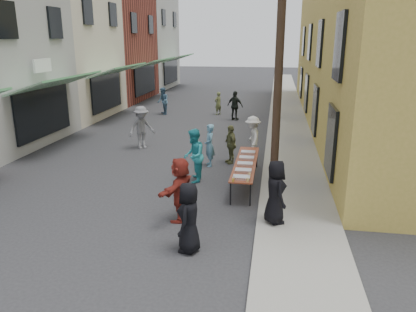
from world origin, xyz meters
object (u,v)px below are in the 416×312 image
(utility_pole_mid, at_px, (279,42))
(guest_front_c, at_px, (194,156))
(server, at_px, (275,192))
(catering_tray_sausage, at_px, (241,177))
(guest_front_a, at_px, (189,218))
(utility_pole_near, at_px, (280,46))
(utility_pole_far, at_px, (279,41))
(serving_table, at_px, (246,163))

(utility_pole_mid, xyz_separation_m, guest_front_c, (-2.70, -12.05, -3.58))
(server, bearing_deg, utility_pole_mid, -22.02)
(catering_tray_sausage, bearing_deg, guest_front_a, -106.90)
(utility_pole_near, height_order, utility_pole_mid, same)
(utility_pole_near, xyz_separation_m, utility_pole_far, (0.00, 24.00, 0.00))
(serving_table, bearing_deg, guest_front_c, -177.71)
(guest_front_c, bearing_deg, serving_table, 86.87)
(utility_pole_near, height_order, serving_table, utility_pole_near)
(utility_pole_mid, relative_size, serving_table, 2.25)
(utility_pole_near, distance_m, serving_table, 3.90)
(utility_pole_far, relative_size, serving_table, 2.25)
(guest_front_a, relative_size, guest_front_c, 0.90)
(utility_pole_near, xyz_separation_m, utility_pole_mid, (0.00, 12.00, 0.00))
(serving_table, relative_size, server, 2.38)
(utility_pole_near, relative_size, catering_tray_sausage, 18.00)
(utility_pole_far, relative_size, guest_front_a, 5.43)
(catering_tray_sausage, height_order, server, server)
(utility_pole_far, distance_m, serving_table, 24.29)
(serving_table, relative_size, catering_tray_sausage, 8.00)
(utility_pole_far, distance_m, catering_tray_sausage, 25.91)
(guest_front_a, bearing_deg, utility_pole_mid, 179.78)
(utility_pole_near, relative_size, utility_pole_mid, 1.00)
(guest_front_c, height_order, server, guest_front_c)
(serving_table, xyz_separation_m, guest_front_c, (-1.76, -0.07, 0.21))
(catering_tray_sausage, bearing_deg, guest_front_c, 138.06)
(catering_tray_sausage, height_order, guest_front_c, guest_front_c)
(serving_table, bearing_deg, server, -72.03)
(utility_pole_near, distance_m, guest_front_a, 6.24)
(utility_pole_far, height_order, server, utility_pole_far)
(utility_pole_mid, bearing_deg, utility_pole_far, 90.00)
(utility_pole_mid, distance_m, serving_table, 12.60)
(utility_pole_near, relative_size, server, 5.35)
(catering_tray_sausage, distance_m, guest_front_c, 2.37)
(utility_pole_mid, height_order, utility_pole_far, same)
(catering_tray_sausage, bearing_deg, utility_pole_near, 59.96)
(utility_pole_mid, height_order, catering_tray_sausage, utility_pole_mid)
(utility_pole_far, xyz_separation_m, guest_front_a, (-1.87, -28.68, -3.67))
(guest_front_c, bearing_deg, utility_pole_mid, 161.95)
(utility_pole_far, distance_m, server, 27.27)
(catering_tray_sausage, bearing_deg, serving_table, 90.00)
(server, bearing_deg, serving_table, -4.25)
(utility_pole_mid, relative_size, guest_front_c, 4.90)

